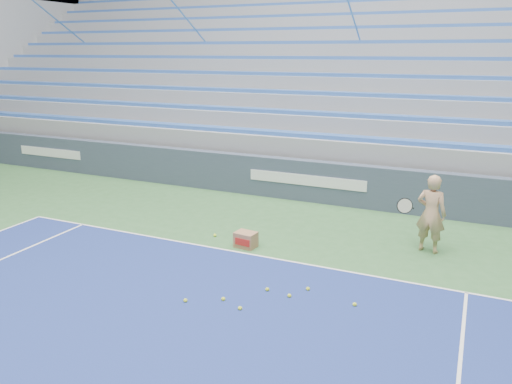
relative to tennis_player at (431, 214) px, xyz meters
The scene contains 12 objects.
sponsor_barrier 4.08m from the tennis_player, 144.47° to the left, with size 30.00×0.32×1.10m.
bleachers 8.88m from the tennis_player, 112.33° to the left, with size 31.00×9.15×7.30m.
tennis_player is the anchor object (origin of this frame).
ball_box 3.72m from the tennis_player, 159.38° to the right, with size 0.46×0.37×0.32m.
tennis_ball_0 5.10m from the tennis_player, 130.93° to the right, with size 0.07×0.07×0.07m, color #D6E82F.
tennis_ball_1 3.58m from the tennis_player, 121.75° to the right, with size 0.07×0.07×0.07m, color #D6E82F.
tennis_ball_2 3.04m from the tennis_player, 105.78° to the right, with size 0.07×0.07×0.07m, color #D6E82F.
tennis_ball_3 4.45m from the tennis_player, 123.09° to the right, with size 0.07×0.07×0.07m, color #D6E82F.
tennis_ball_4 4.47m from the tennis_player, 166.38° to the right, with size 0.07×0.07×0.07m, color #D6E82F.
tennis_ball_5 3.77m from the tennis_player, 127.70° to the right, with size 0.07×0.07×0.07m, color #D6E82F.
tennis_ball_6 3.18m from the tennis_player, 122.08° to the right, with size 0.07×0.07×0.07m, color #D6E82F.
tennis_ball_7 4.54m from the tennis_player, 128.24° to the right, with size 0.07×0.07×0.07m, color #D6E82F.
Camera 1 is at (4.00, 3.61, 3.89)m, focal length 35.00 mm.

